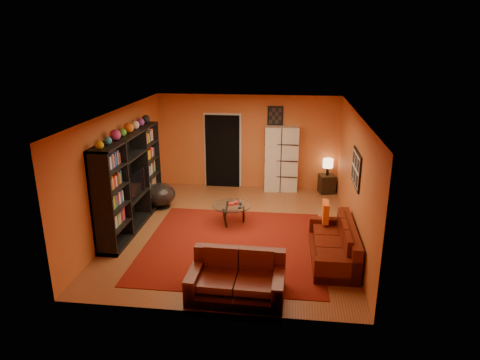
# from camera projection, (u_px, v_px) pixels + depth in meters

# --- Properties ---
(floor) EXTENTS (6.00, 6.00, 0.00)m
(floor) POSITION_uv_depth(u_px,v_px,m) (233.00, 230.00, 9.42)
(floor) COLOR brown
(floor) RESTS_ON ground
(ceiling) EXTENTS (6.00, 6.00, 0.00)m
(ceiling) POSITION_uv_depth(u_px,v_px,m) (233.00, 113.00, 8.61)
(ceiling) COLOR white
(ceiling) RESTS_ON wall_back
(wall_back) EXTENTS (6.00, 0.00, 6.00)m
(wall_back) POSITION_uv_depth(u_px,v_px,m) (248.00, 142.00, 11.85)
(wall_back) COLOR #C35D2A
(wall_back) RESTS_ON floor
(wall_front) EXTENTS (6.00, 0.00, 6.00)m
(wall_front) POSITION_uv_depth(u_px,v_px,m) (205.00, 236.00, 6.19)
(wall_front) COLOR #C35D2A
(wall_front) RESTS_ON floor
(wall_left) EXTENTS (0.00, 6.00, 6.00)m
(wall_left) POSITION_uv_depth(u_px,v_px,m) (119.00, 170.00, 9.30)
(wall_left) COLOR #C35D2A
(wall_left) RESTS_ON floor
(wall_right) EXTENTS (0.00, 6.00, 6.00)m
(wall_right) POSITION_uv_depth(u_px,v_px,m) (354.00, 179.00, 8.73)
(wall_right) COLOR #C35D2A
(wall_right) RESTS_ON floor
(rug) EXTENTS (3.60, 3.60, 0.01)m
(rug) POSITION_uv_depth(u_px,v_px,m) (234.00, 245.00, 8.75)
(rug) COLOR #5C100A
(rug) RESTS_ON floor
(doorway) EXTENTS (0.95, 0.10, 2.04)m
(doorway) POSITION_uv_depth(u_px,v_px,m) (223.00, 151.00, 11.97)
(doorway) COLOR black
(doorway) RESTS_ON floor
(wall_art_right) EXTENTS (0.03, 1.00, 0.70)m
(wall_art_right) POSITION_uv_depth(u_px,v_px,m) (356.00, 169.00, 8.36)
(wall_art_right) COLOR black
(wall_art_right) RESTS_ON wall_right
(wall_art_back) EXTENTS (0.42, 0.03, 0.52)m
(wall_art_back) POSITION_uv_depth(u_px,v_px,m) (275.00, 116.00, 11.51)
(wall_art_back) COLOR black
(wall_art_back) RESTS_ON wall_back
(entertainment_unit) EXTENTS (0.45, 3.00, 2.10)m
(entertainment_unit) POSITION_uv_depth(u_px,v_px,m) (130.00, 181.00, 9.35)
(entertainment_unit) COLOR black
(entertainment_unit) RESTS_ON floor
(tv) EXTENTS (0.96, 0.13, 0.55)m
(tv) POSITION_uv_depth(u_px,v_px,m) (132.00, 184.00, 9.33)
(tv) COLOR black
(tv) RESTS_ON entertainment_unit
(sofa) EXTENTS (0.82, 1.96, 0.85)m
(sofa) POSITION_uv_depth(u_px,v_px,m) (337.00, 245.00, 8.12)
(sofa) COLOR #471009
(sofa) RESTS_ON rug
(loveseat) EXTENTS (1.57, 0.96, 0.85)m
(loveseat) POSITION_uv_depth(u_px,v_px,m) (237.00, 278.00, 7.01)
(loveseat) COLOR #471009
(loveseat) RESTS_ON rug
(throw_pillow) EXTENTS (0.12, 0.42, 0.42)m
(throw_pillow) POSITION_uv_depth(u_px,v_px,m) (325.00, 212.00, 8.80)
(throw_pillow) COLOR orange
(throw_pillow) RESTS_ON sofa
(coffee_table) EXTENTS (0.88, 0.88, 0.44)m
(coffee_table) POSITION_uv_depth(u_px,v_px,m) (232.00, 207.00, 9.67)
(coffee_table) COLOR silver
(coffee_table) RESTS_ON floor
(storage_cabinet) EXTENTS (0.93, 0.47, 1.79)m
(storage_cabinet) POSITION_uv_depth(u_px,v_px,m) (281.00, 159.00, 11.68)
(storage_cabinet) COLOR silver
(storage_cabinet) RESTS_ON floor
(bowl_chair) EXTENTS (0.77, 0.77, 0.62)m
(bowl_chair) POSITION_uv_depth(u_px,v_px,m) (160.00, 195.00, 10.64)
(bowl_chair) COLOR black
(bowl_chair) RESTS_ON floor
(side_table) EXTENTS (0.48, 0.48, 0.50)m
(side_table) POSITION_uv_depth(u_px,v_px,m) (327.00, 184.00, 11.69)
(side_table) COLOR black
(side_table) RESTS_ON floor
(table_lamp) EXTENTS (0.27, 0.27, 0.45)m
(table_lamp) POSITION_uv_depth(u_px,v_px,m) (328.00, 164.00, 11.51)
(table_lamp) COLOR black
(table_lamp) RESTS_ON side_table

